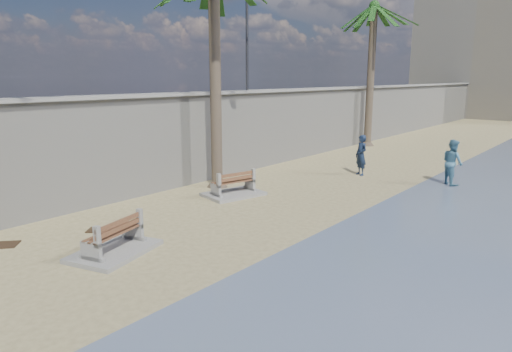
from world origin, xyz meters
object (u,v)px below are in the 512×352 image
Objects in this scene: bench_far at (233,185)px; bench_near at (114,239)px; person_a at (361,152)px; person_b at (453,160)px; palm_back at (374,8)px.

bench_near is at bearing -76.06° from bench_far.
person_a is 1.01× the size of person_b.
palm_back is at bearing 97.03° from bench_far.
person_a reaches higher than bench_far.
person_a is at bearing 50.50° from person_b.
palm_back is at bearing 143.68° from person_a.
bench_far is 16.43m from palm_back.
person_a is (0.44, 12.05, 0.63)m from bench_near.
bench_far is at bearing -77.70° from person_a.
bench_far is 6.45m from person_a.
palm_back is 11.51m from person_a.
bench_far is (-1.47, 5.92, -0.00)m from bench_near.
palm_back reaches higher than bench_near.
person_b is at bearing -46.25° from palm_back.
bench_far is 8.75m from person_b.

